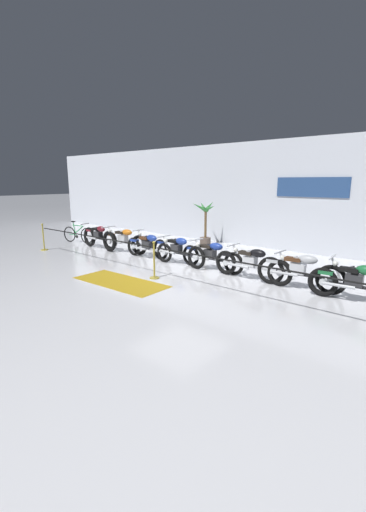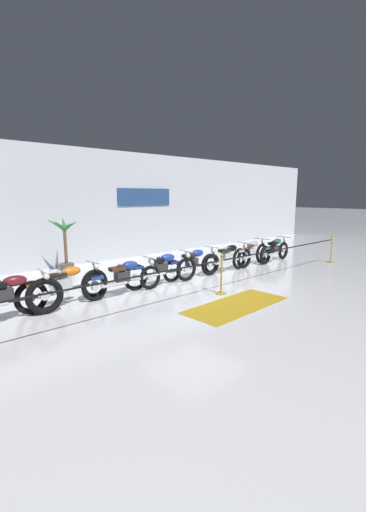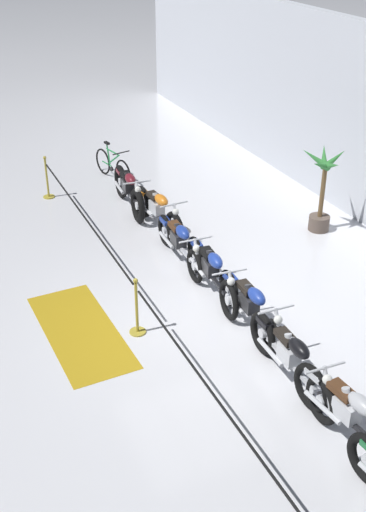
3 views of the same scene
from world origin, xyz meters
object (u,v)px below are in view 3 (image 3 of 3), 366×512
(motorcycle_maroon_0, at_px, (129,190))
(motorcycle_black_5, at_px, (291,359))
(floor_banner, at_px, (81,331))
(potted_palm_left_of_row, at_px, (322,192))
(motorcycle_silver_6, at_px, (349,415))
(motorcycle_blue_3, at_px, (211,271))
(stanchion_mid_left, at_px, (137,315))
(motorcycle_blue_2, at_px, (179,242))
(bicycle, at_px, (113,166))
(motorcycle_blue_4, at_px, (251,306))
(motorcycle_orange_1, at_px, (158,211))
(stanchion_far_left, at_px, (108,255))

(motorcycle_maroon_0, distance_m, motorcycle_black_5, 6.82)
(motorcycle_maroon_0, distance_m, floor_banner, 4.91)
(potted_palm_left_of_row, bearing_deg, motorcycle_silver_6, -31.40)
(motorcycle_blue_3, xyz_separation_m, stanchion_mid_left, (0.60, -1.67, -0.11))
(motorcycle_maroon_0, height_order, stanchion_mid_left, stanchion_mid_left)
(stanchion_mid_left, bearing_deg, motorcycle_silver_6, 25.47)
(motorcycle_maroon_0, xyz_separation_m, stanchion_mid_left, (4.67, -1.56, -0.12))
(motorcycle_maroon_0, height_order, motorcycle_silver_6, motorcycle_maroon_0)
(motorcycle_blue_3, bearing_deg, stanchion_mid_left, -70.25)
(motorcycle_blue_2, height_order, bicycle, bicycle)
(motorcycle_maroon_0, distance_m, motorcycle_blue_4, 5.36)
(motorcycle_orange_1, relative_size, motorcycle_blue_2, 1.01)
(motorcycle_silver_6, bearing_deg, motorcycle_black_5, -178.00)
(potted_palm_left_of_row, bearing_deg, motorcycle_black_5, -39.29)
(motorcycle_maroon_0, bearing_deg, motorcycle_silver_6, 0.64)
(motorcycle_maroon_0, xyz_separation_m, motorcycle_blue_3, (4.07, 0.10, -0.01))
(motorcycle_black_5, xyz_separation_m, bicycle, (-8.69, 0.20, -0.09))
(bicycle, relative_size, potted_palm_left_of_row, 0.89)
(motorcycle_orange_1, height_order, stanchion_far_left, stanchion_far_left)
(stanchion_far_left, distance_m, stanchion_mid_left, 1.48)
(stanchion_mid_left, distance_m, floor_banner, 1.03)
(motorcycle_orange_1, bearing_deg, motorcycle_maroon_0, -171.30)
(motorcycle_blue_3, distance_m, floor_banner, 2.58)
(motorcycle_blue_3, height_order, stanchion_far_left, stanchion_far_left)
(stanchion_far_left, bearing_deg, motorcycle_silver_6, 18.64)
(motorcycle_blue_4, xyz_separation_m, bicycle, (-7.23, 0.05, -0.09))
(potted_palm_left_of_row, bearing_deg, motorcycle_maroon_0, -128.32)
(motorcycle_blue_3, xyz_separation_m, motorcycle_black_5, (2.74, -0.06, -0.01))
(motorcycle_blue_4, relative_size, motorcycle_silver_6, 1.03)
(motorcycle_maroon_0, distance_m, stanchion_far_left, 3.61)
(potted_palm_left_of_row, bearing_deg, motorcycle_blue_4, -50.45)
(stanchion_mid_left, bearing_deg, stanchion_far_left, 180.00)
(bicycle, bearing_deg, motorcycle_maroon_0, -7.30)
(motorcycle_blue_2, distance_m, potted_palm_left_of_row, 3.40)
(motorcycle_silver_6, xyz_separation_m, floor_banner, (-3.89, -2.52, -0.47))
(motorcycle_silver_6, relative_size, floor_banner, 0.81)
(bicycle, bearing_deg, stanchion_mid_left, -15.38)
(motorcycle_orange_1, distance_m, motorcycle_blue_3, 2.78)
(motorcycle_maroon_0, relative_size, potted_palm_left_of_row, 1.20)
(motorcycle_blue_3, distance_m, motorcycle_silver_6, 4.07)
(motorcycle_black_5, bearing_deg, motorcycle_orange_1, 178.41)
(motorcycle_maroon_0, height_order, potted_palm_left_of_row, potted_palm_left_of_row)
(stanchion_mid_left, height_order, floor_banner, stanchion_mid_left)
(motorcycle_blue_4, bearing_deg, motorcycle_silver_6, -2.12)
(motorcycle_blue_2, height_order, potted_palm_left_of_row, potted_palm_left_of_row)
(motorcycle_blue_2, distance_m, motorcycle_blue_4, 2.58)
(motorcycle_orange_1, bearing_deg, motorcycle_blue_4, -0.05)
(motorcycle_blue_4, height_order, stanchion_far_left, stanchion_far_left)
(motorcycle_blue_4, xyz_separation_m, motorcycle_black_5, (1.46, -0.15, -0.00))
(motorcycle_maroon_0, distance_m, bicycle, 1.89)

